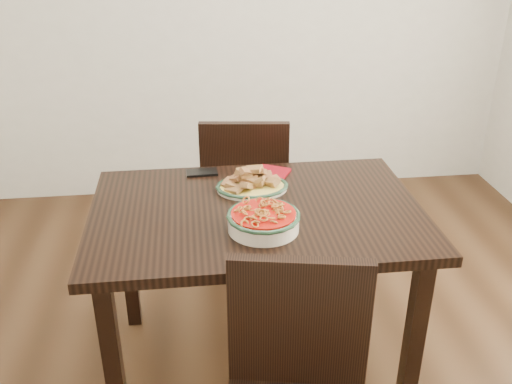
{
  "coord_description": "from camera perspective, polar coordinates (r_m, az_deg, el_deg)",
  "views": [
    {
      "loc": [
        -0.37,
        -1.89,
        1.76
      ],
      "look_at": [
        -0.13,
        0.02,
        0.81
      ],
      "focal_mm": 40.0,
      "sensor_mm": 36.0,
      "label": 1
    }
  ],
  "objects": [
    {
      "name": "dining_table",
      "position": [
        2.2,
        0.06,
        -3.82
      ],
      "size": [
        1.25,
        0.84,
        0.75
      ],
      "color": "black",
      "rests_on": "ground"
    },
    {
      "name": "smartphone",
      "position": [
        2.45,
        -5.43,
        1.95
      ],
      "size": [
        0.13,
        0.08,
        0.01
      ],
      "primitive_type": "cube",
      "rotation": [
        0.0,
        0.0,
        0.04
      ],
      "color": "black",
      "rests_on": "dining_table"
    },
    {
      "name": "chair_far",
      "position": [
        2.88,
        -1.1,
        0.31
      ],
      "size": [
        0.47,
        0.47,
        0.89
      ],
      "rotation": [
        0.0,
        0.0,
        3.02
      ],
      "color": "black",
      "rests_on": "ground"
    },
    {
      "name": "floor",
      "position": [
        2.61,
        3.07,
        -16.17
      ],
      "size": [
        3.5,
        3.5,
        0.0
      ],
      "primitive_type": "plane",
      "color": "#331E10",
      "rests_on": "ground"
    },
    {
      "name": "napkin",
      "position": [
        2.44,
        1.66,
        1.99
      ],
      "size": [
        0.17,
        0.16,
        0.01
      ],
      "primitive_type": "cube",
      "rotation": [
        0.0,
        0.0,
        -0.5
      ],
      "color": "maroon",
      "rests_on": "dining_table"
    },
    {
      "name": "fish_plate",
      "position": [
        2.28,
        -0.4,
        1.25
      ],
      "size": [
        0.28,
        0.22,
        0.11
      ],
      "color": "beige",
      "rests_on": "dining_table"
    },
    {
      "name": "noodle_bowl",
      "position": [
        2.0,
        0.75,
        -2.65
      ],
      "size": [
        0.26,
        0.26,
        0.08
      ],
      "color": "white",
      "rests_on": "dining_table"
    }
  ]
}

